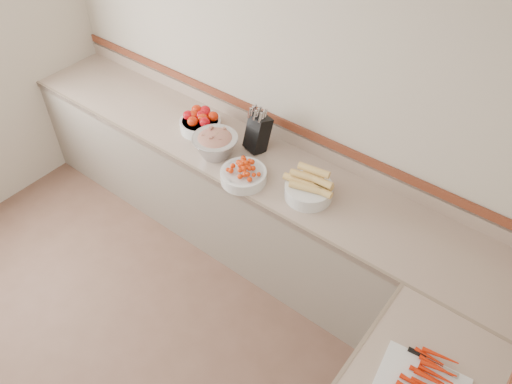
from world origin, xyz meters
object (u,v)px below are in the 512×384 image
Objects in this scene: corn_bowl at (309,188)px; tomato_bowl at (200,121)px; knife_block at (258,132)px; cherry_tomato_bowl at (243,174)px; cutting_board at (423,384)px; rhubarb_bowl at (215,144)px.

tomato_bowl is at bearing 174.02° from corn_bowl.
cherry_tomato_bowl is (0.14, -0.33, -0.08)m from knife_block.
corn_bowl is 0.78× the size of cutting_board.
cherry_tomato_bowl is 1.64m from cutting_board.
cherry_tomato_bowl is at bearing -22.09° from tomato_bowl.
knife_block is 1.12× the size of cherry_tomato_bowl.
rhubarb_bowl is at bearing -128.29° from knife_block.
cutting_board is at bearing -21.28° from tomato_bowl.
rhubarb_bowl is 0.73× the size of cutting_board.
knife_block is at bearing 151.23° from cutting_board.
tomato_bowl is 1.00× the size of cherry_tomato_bowl.
knife_block reaches higher than corn_bowl.
knife_block reaches higher than cherry_tomato_bowl.
knife_block is 0.31m from rhubarb_bowl.
rhubarb_bowl is at bearing -28.61° from tomato_bowl.
tomato_bowl is 1.04m from corn_bowl.
tomato_bowl is 2.30m from cutting_board.
cherry_tomato_bowl is 0.70× the size of cutting_board.
knife_block is at bearing 161.17° from corn_bowl.
cherry_tomato_bowl is at bearing 159.05° from cutting_board.
cutting_board is at bearing -28.77° from knife_block.
cutting_board is at bearing -33.19° from corn_bowl.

